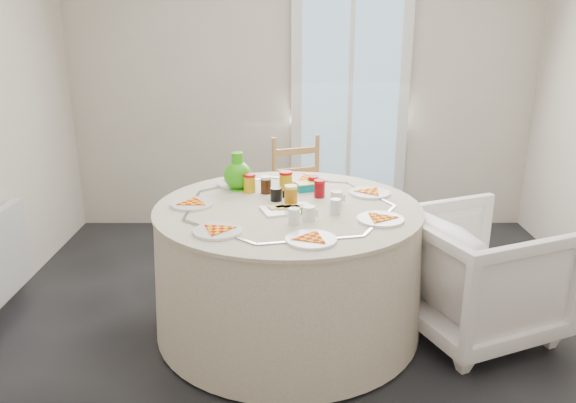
{
  "coord_description": "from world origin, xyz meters",
  "views": [
    {
      "loc": [
        -0.13,
        -2.87,
        1.79
      ],
      "look_at": [
        -0.13,
        0.17,
        0.8
      ],
      "focal_mm": 35.0,
      "sensor_mm": 36.0,
      "label": 1
    }
  ],
  "objects_px": {
    "wooden_chair": "(303,199)",
    "green_pitcher": "(238,174)",
    "table": "(288,269)",
    "armchair": "(479,272)"
  },
  "relations": [
    {
      "from": "armchair",
      "to": "green_pitcher",
      "type": "height_order",
      "value": "green_pitcher"
    },
    {
      "from": "armchair",
      "to": "green_pitcher",
      "type": "distance_m",
      "value": 1.56
    },
    {
      "from": "table",
      "to": "green_pitcher",
      "type": "height_order",
      "value": "green_pitcher"
    },
    {
      "from": "armchair",
      "to": "green_pitcher",
      "type": "bearing_deg",
      "value": 51.38
    },
    {
      "from": "wooden_chair",
      "to": "table",
      "type": "bearing_deg",
      "value": -115.68
    },
    {
      "from": "table",
      "to": "wooden_chair",
      "type": "relative_size",
      "value": 1.68
    },
    {
      "from": "wooden_chair",
      "to": "green_pitcher",
      "type": "xyz_separation_m",
      "value": [
        -0.43,
        -0.74,
        0.4
      ]
    },
    {
      "from": "armchair",
      "to": "wooden_chair",
      "type": "bearing_deg",
      "value": 18.2
    },
    {
      "from": "armchair",
      "to": "green_pitcher",
      "type": "relative_size",
      "value": 3.59
    },
    {
      "from": "wooden_chair",
      "to": "green_pitcher",
      "type": "distance_m",
      "value": 0.95
    }
  ]
}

